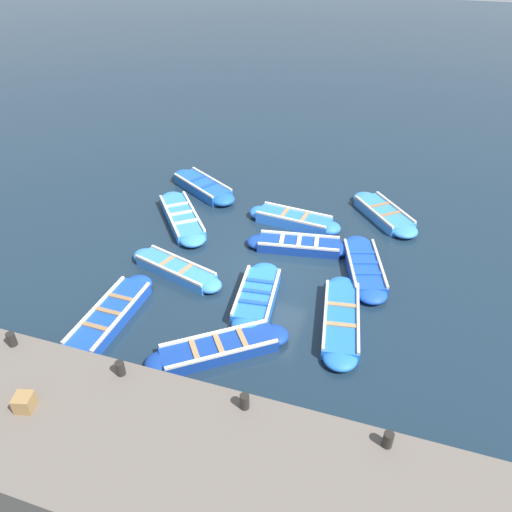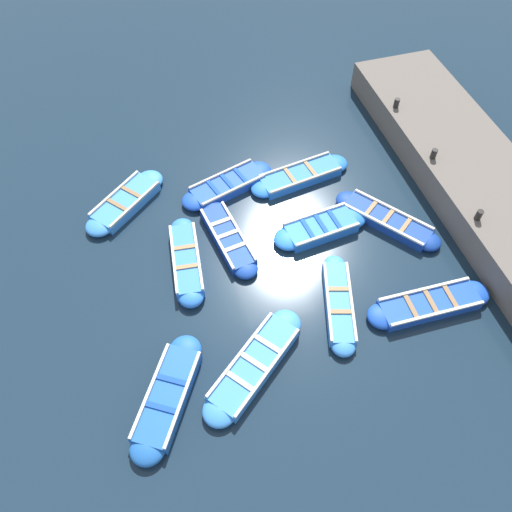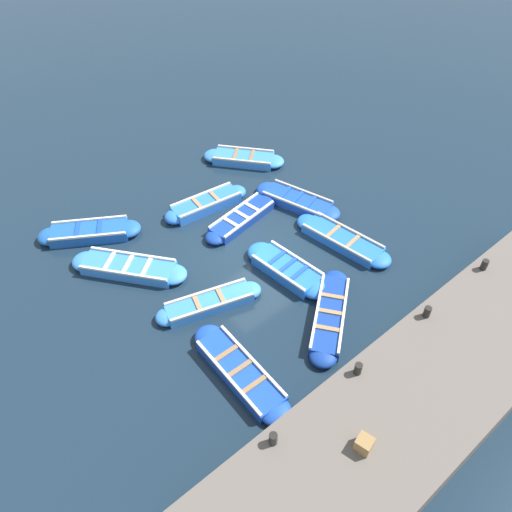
% 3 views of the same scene
% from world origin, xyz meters
% --- Properties ---
extents(ground_plane, '(120.00, 120.00, 0.00)m').
position_xyz_m(ground_plane, '(0.00, 0.00, 0.00)').
color(ground_plane, '#162838').
extents(boat_outer_right, '(3.91, 1.01, 0.41)m').
position_xyz_m(boat_outer_right, '(3.73, -3.38, 0.17)').
color(boat_outer_right, '#1947B7').
rests_on(boat_outer_right, ground).
extents(boat_centre, '(2.68, 3.57, 0.46)m').
position_xyz_m(boat_centre, '(-4.21, -3.95, 0.20)').
color(boat_centre, '#1E59AD').
rests_on(boat_centre, ground).
extents(boat_far_corner, '(3.92, 1.47, 0.39)m').
position_xyz_m(boat_far_corner, '(1.84, 2.76, 0.16)').
color(boat_far_corner, blue).
rests_on(boat_far_corner, ground).
extents(boat_outer_left, '(3.40, 1.33, 0.44)m').
position_xyz_m(boat_outer_left, '(1.68, 0.26, 0.19)').
color(boat_outer_left, blue).
rests_on(boat_outer_left, ground).
extents(boat_inner_gap, '(3.26, 2.96, 0.41)m').
position_xyz_m(boat_inner_gap, '(-4.34, 3.25, 0.17)').
color(boat_inner_gap, '#3884E0').
rests_on(boat_inner_gap, ground).
extents(boat_broadside, '(2.95, 3.54, 0.40)m').
position_xyz_m(boat_broadside, '(3.94, -0.04, 0.17)').
color(boat_broadside, navy).
rests_on(boat_broadside, ground).
extents(boat_alongside, '(3.71, 3.22, 0.42)m').
position_xyz_m(boat_alongside, '(-1.78, -3.74, 0.18)').
color(boat_alongside, '#3884E0').
rests_on(boat_alongside, ground).
extents(boat_drifting, '(1.67, 3.52, 0.39)m').
position_xyz_m(boat_drifting, '(1.18, -2.57, 0.17)').
color(boat_drifting, '#3884E0').
rests_on(boat_drifting, ground).
extents(boat_tucked, '(3.67, 1.93, 0.40)m').
position_xyz_m(boat_tucked, '(-0.77, 3.03, 0.17)').
color(boat_tucked, '#1947B7').
rests_on(boat_tucked, ground).
extents(boat_end_of_row, '(1.33, 3.61, 0.39)m').
position_xyz_m(boat_end_of_row, '(-1.35, 0.76, 0.17)').
color(boat_end_of_row, navy).
rests_on(boat_end_of_row, ground).
extents(boat_stern_in, '(1.13, 3.53, 0.46)m').
position_xyz_m(boat_stern_in, '(-2.84, 0.21, 0.20)').
color(boat_stern_in, blue).
rests_on(boat_stern_in, ground).
extents(quay_wall, '(3.40, 14.75, 1.09)m').
position_xyz_m(quay_wall, '(7.48, 0.00, 0.54)').
color(quay_wall, '#605951').
rests_on(quay_wall, ground).
extents(bollard_north, '(0.20, 0.20, 0.35)m').
position_xyz_m(bollard_north, '(6.13, -4.30, 1.26)').
color(bollard_north, black).
rests_on(bollard_north, quay_wall).
extents(bollard_mid_north, '(0.20, 0.20, 0.35)m').
position_xyz_m(bollard_mid_north, '(6.13, -1.43, 1.26)').
color(bollard_mid_north, black).
rests_on(bollard_mid_north, quay_wall).
extents(bollard_mid_south, '(0.20, 0.20, 0.35)m').
position_xyz_m(bollard_mid_south, '(6.13, 1.43, 1.26)').
color(bollard_mid_south, black).
rests_on(bollard_mid_south, quay_wall).
extents(bollard_south, '(0.20, 0.20, 0.35)m').
position_xyz_m(bollard_south, '(6.13, 4.30, 1.26)').
color(bollard_south, black).
rests_on(bollard_south, quay_wall).
extents(wooden_crate, '(0.44, 0.44, 0.36)m').
position_xyz_m(wooden_crate, '(7.54, -2.81, 1.27)').
color(wooden_crate, olive).
rests_on(wooden_crate, quay_wall).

